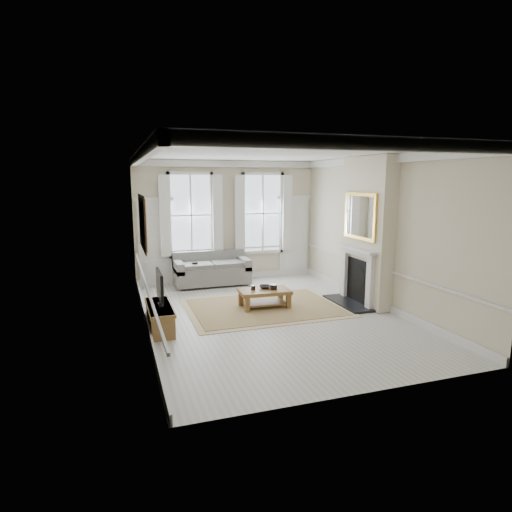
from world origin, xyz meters
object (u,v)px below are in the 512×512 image
object	(u,v)px
sofa	(211,271)
coffee_table	(264,293)
tv_stand	(160,318)
side_table	(195,271)

from	to	relation	value
sofa	coffee_table	distance (m)	2.64
coffee_table	sofa	bearing A→B (deg)	107.51
coffee_table	tv_stand	size ratio (longest dim) A/B	0.88
sofa	tv_stand	xyz separation A→B (m)	(-1.74, -3.25, -0.14)
coffee_table	tv_stand	xyz separation A→B (m)	(-2.40, -0.70, -0.11)
sofa	side_table	world-z (taller)	sofa
side_table	coffee_table	bearing A→B (deg)	-64.07
side_table	coffee_table	xyz separation A→B (m)	(1.15, -2.36, -0.10)
coffee_table	tv_stand	distance (m)	2.50
sofa	tv_stand	size ratio (longest dim) A/B	1.53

